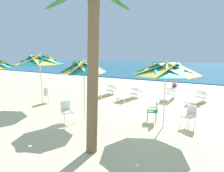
# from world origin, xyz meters

# --- Properties ---
(ground_plane) EXTENTS (80.00, 80.00, 0.00)m
(ground_plane) POSITION_xyz_m (0.00, 0.00, 0.00)
(ground_plane) COLOR beige
(sea) EXTENTS (80.00, 36.00, 0.10)m
(sea) POSITION_xyz_m (0.00, 27.08, 0.05)
(sea) COLOR #19607F
(sea) RESTS_ON ground
(surf_foam) EXTENTS (80.00, 0.70, 0.01)m
(surf_foam) POSITION_xyz_m (0.00, 8.78, 0.01)
(surf_foam) COLOR white
(surf_foam) RESTS_ON ground
(beach_umbrella_0) EXTENTS (2.53, 2.53, 2.59)m
(beach_umbrella_0) POSITION_xyz_m (0.57, -2.65, 2.26)
(beach_umbrella_0) COLOR silver
(beach_umbrella_0) RESTS_ON ground
(plastic_chair_0) EXTENTS (0.57, 0.55, 0.87)m
(plastic_chair_0) POSITION_xyz_m (0.04, -2.19, 0.50)
(plastic_chair_0) COLOR #2D8C4C
(plastic_chair_0) RESTS_ON ground
(plastic_chair_1) EXTENTS (0.60, 0.61, 0.87)m
(plastic_chair_1) POSITION_xyz_m (1.45, -2.14, 0.50)
(plastic_chair_1) COLOR white
(plastic_chair_1) RESTS_ON ground
(beach_umbrella_1) EXTENTS (1.99, 1.99, 2.64)m
(beach_umbrella_1) POSITION_xyz_m (-2.76, -3.24, 2.24)
(beach_umbrella_1) COLOR silver
(beach_umbrella_1) RESTS_ON ground
(plastic_chair_2) EXTENTS (0.62, 0.60, 0.87)m
(plastic_chair_2) POSITION_xyz_m (-3.17, -3.95, 0.50)
(plastic_chair_2) COLOR white
(plastic_chair_2) RESTS_ON ground
(beach_umbrella_2) EXTENTS (2.60, 2.60, 2.82)m
(beach_umbrella_2) POSITION_xyz_m (-6.12, -2.61, 2.47)
(beach_umbrella_2) COLOR silver
(beach_umbrella_2) RESTS_ON ground
(plastic_chair_3) EXTENTS (0.51, 0.54, 0.87)m
(plastic_chair_3) POSITION_xyz_m (-6.23, -2.08, 0.50)
(plastic_chair_3) COLOR white
(plastic_chair_3) RESTS_ON ground
(sun_lounger_0) EXTENTS (1.11, 2.23, 0.62)m
(sun_lounger_0) POSITION_xyz_m (1.37, 1.85, 0.28)
(sun_lounger_0) COLOR white
(sun_lounger_0) RESTS_ON ground
(sun_lounger_1) EXTENTS (0.67, 2.15, 0.62)m
(sun_lounger_1) POSITION_xyz_m (-0.24, 1.85, 0.28)
(sun_lounger_1) COLOR white
(sun_lounger_1) RESTS_ON ground
(sun_lounger_2) EXTENTS (1.03, 2.23, 0.62)m
(sun_lounger_2) POSITION_xyz_m (-2.41, 0.86, 0.28)
(sun_lounger_2) COLOR white
(sun_lounger_2) RESTS_ON ground
(sun_lounger_3) EXTENTS (0.83, 2.20, 0.62)m
(sun_lounger_3) POSITION_xyz_m (-4.16, 1.01, 0.28)
(sun_lounger_3) COLOR white
(sun_lounger_3) RESTS_ON ground
(palm_tree_1) EXTENTS (3.33, 2.63, 4.68)m
(palm_tree_1) POSITION_xyz_m (-0.84, -5.39, 2.88)
(palm_tree_1) COLOR brown
(palm_tree_1) RESTS_ON ground
(beachgoer_seated) EXTENTS (0.30, 0.93, 0.92)m
(beachgoer_seated) POSITION_xyz_m (-0.76, 6.76, 0.29)
(beachgoer_seated) COLOR #2D4CA5
(beachgoer_seated) RESTS_ON ground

